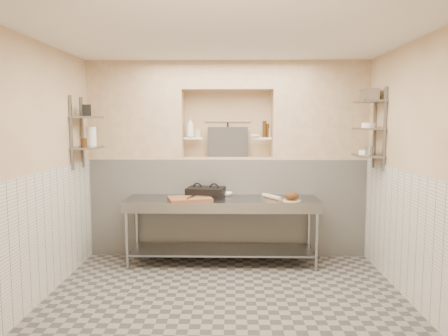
{
  "coord_description": "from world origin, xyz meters",
  "views": [
    {
      "loc": [
        0.09,
        -4.66,
        1.93
      ],
      "look_at": [
        -0.04,
        0.9,
        1.35
      ],
      "focal_mm": 35.0,
      "sensor_mm": 36.0,
      "label": 1
    }
  ],
  "objects_px": {
    "rolling_pin": "(272,197)",
    "prep_table": "(222,217)",
    "panini_press": "(206,192)",
    "bottle_soap": "(190,128)",
    "mixing_bowl": "(226,194)",
    "bread_loaf": "(292,196)",
    "bowl_alcove": "(255,136)",
    "cutting_board": "(190,199)",
    "jug_left": "(91,137)"
  },
  "relations": [
    {
      "from": "bread_loaf",
      "to": "jug_left",
      "type": "xyz_separation_m",
      "value": [
        -2.69,
        0.18,
        0.77
      ]
    },
    {
      "from": "mixing_bowl",
      "to": "bread_loaf",
      "type": "height_order",
      "value": "bread_loaf"
    },
    {
      "from": "cutting_board",
      "to": "bread_loaf",
      "type": "height_order",
      "value": "bread_loaf"
    },
    {
      "from": "mixing_bowl",
      "to": "bread_loaf",
      "type": "distance_m",
      "value": 0.96
    },
    {
      "from": "prep_table",
      "to": "bowl_alcove",
      "type": "bearing_deg",
      "value": 47.73
    },
    {
      "from": "rolling_pin",
      "to": "prep_table",
      "type": "bearing_deg",
      "value": -179.23
    },
    {
      "from": "prep_table",
      "to": "bottle_soap",
      "type": "relative_size",
      "value": 8.99
    },
    {
      "from": "bread_loaf",
      "to": "cutting_board",
      "type": "bearing_deg",
      "value": -178.9
    },
    {
      "from": "prep_table",
      "to": "jug_left",
      "type": "xyz_separation_m",
      "value": [
        -1.77,
        0.03,
        1.1
      ]
    },
    {
      "from": "bowl_alcove",
      "to": "cutting_board",
      "type": "bearing_deg",
      "value": -142.21
    },
    {
      "from": "rolling_pin",
      "to": "bowl_alcove",
      "type": "relative_size",
      "value": 2.49
    },
    {
      "from": "bottle_soap",
      "to": "rolling_pin",
      "type": "bearing_deg",
      "value": -24.01
    },
    {
      "from": "bottle_soap",
      "to": "jug_left",
      "type": "xyz_separation_m",
      "value": [
        -1.3,
        -0.49,
        -0.12
      ]
    },
    {
      "from": "rolling_pin",
      "to": "bowl_alcove",
      "type": "xyz_separation_m",
      "value": [
        -0.21,
        0.5,
        0.81
      ]
    },
    {
      "from": "prep_table",
      "to": "bread_loaf",
      "type": "relative_size",
      "value": 13.48
    },
    {
      "from": "rolling_pin",
      "to": "jug_left",
      "type": "bearing_deg",
      "value": 179.45
    },
    {
      "from": "cutting_board",
      "to": "bowl_alcove",
      "type": "bearing_deg",
      "value": 37.79
    },
    {
      "from": "bread_loaf",
      "to": "jug_left",
      "type": "distance_m",
      "value": 2.81
    },
    {
      "from": "panini_press",
      "to": "bottle_soap",
      "type": "xyz_separation_m",
      "value": [
        -0.25,
        0.41,
        0.89
      ]
    },
    {
      "from": "jug_left",
      "to": "mixing_bowl",
      "type": "bearing_deg",
      "value": 6.71
    },
    {
      "from": "prep_table",
      "to": "bowl_alcove",
      "type": "xyz_separation_m",
      "value": [
        0.47,
        0.51,
        1.09
      ]
    },
    {
      "from": "cutting_board",
      "to": "mixing_bowl",
      "type": "bearing_deg",
      "value": 42.06
    },
    {
      "from": "prep_table",
      "to": "rolling_pin",
      "type": "xyz_separation_m",
      "value": [
        0.68,
        0.01,
        0.29
      ]
    },
    {
      "from": "bowl_alcove",
      "to": "panini_press",
      "type": "bearing_deg",
      "value": -150.06
    },
    {
      "from": "prep_table",
      "to": "rolling_pin",
      "type": "bearing_deg",
      "value": 0.77
    },
    {
      "from": "bottle_soap",
      "to": "jug_left",
      "type": "relative_size",
      "value": 1.12
    },
    {
      "from": "panini_press",
      "to": "cutting_board",
      "type": "relative_size",
      "value": 1.01
    },
    {
      "from": "cutting_board",
      "to": "jug_left",
      "type": "height_order",
      "value": "jug_left"
    },
    {
      "from": "bread_loaf",
      "to": "bowl_alcove",
      "type": "distance_m",
      "value": 1.11
    },
    {
      "from": "rolling_pin",
      "to": "bowl_alcove",
      "type": "distance_m",
      "value": 0.97
    },
    {
      "from": "cutting_board",
      "to": "bottle_soap",
      "type": "bearing_deg",
      "value": 94.35
    },
    {
      "from": "cutting_board",
      "to": "bowl_alcove",
      "type": "relative_size",
      "value": 3.67
    },
    {
      "from": "panini_press",
      "to": "mixing_bowl",
      "type": "bearing_deg",
      "value": 35.21
    },
    {
      "from": "panini_press",
      "to": "mixing_bowl",
      "type": "relative_size",
      "value": 2.84
    },
    {
      "from": "cutting_board",
      "to": "rolling_pin",
      "type": "bearing_deg",
      "value": 9.5
    },
    {
      "from": "mixing_bowl",
      "to": "bottle_soap",
      "type": "xyz_separation_m",
      "value": [
        -0.52,
        0.28,
        0.93
      ]
    },
    {
      "from": "rolling_pin",
      "to": "bottle_soap",
      "type": "relative_size",
      "value": 1.29
    },
    {
      "from": "rolling_pin",
      "to": "jug_left",
      "type": "height_order",
      "value": "jug_left"
    },
    {
      "from": "mixing_bowl",
      "to": "bowl_alcove",
      "type": "relative_size",
      "value": 1.3
    },
    {
      "from": "prep_table",
      "to": "mixing_bowl",
      "type": "relative_size",
      "value": 13.33
    },
    {
      "from": "mixing_bowl",
      "to": "bread_loaf",
      "type": "bearing_deg",
      "value": -24.23
    },
    {
      "from": "panini_press",
      "to": "rolling_pin",
      "type": "bearing_deg",
      "value": 2.69
    },
    {
      "from": "panini_press",
      "to": "bottle_soap",
      "type": "relative_size",
      "value": 1.91
    },
    {
      "from": "cutting_board",
      "to": "rolling_pin",
      "type": "distance_m",
      "value": 1.11
    },
    {
      "from": "jug_left",
      "to": "rolling_pin",
      "type": "bearing_deg",
      "value": -0.55
    },
    {
      "from": "bread_loaf",
      "to": "panini_press",
      "type": "bearing_deg",
      "value": 167.14
    },
    {
      "from": "bottle_soap",
      "to": "bowl_alcove",
      "type": "height_order",
      "value": "bottle_soap"
    },
    {
      "from": "bottle_soap",
      "to": "mixing_bowl",
      "type": "bearing_deg",
      "value": -27.93
    },
    {
      "from": "jug_left",
      "to": "cutting_board",
      "type": "bearing_deg",
      "value": -8.71
    },
    {
      "from": "panini_press",
      "to": "mixing_bowl",
      "type": "height_order",
      "value": "panini_press"
    }
  ]
}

